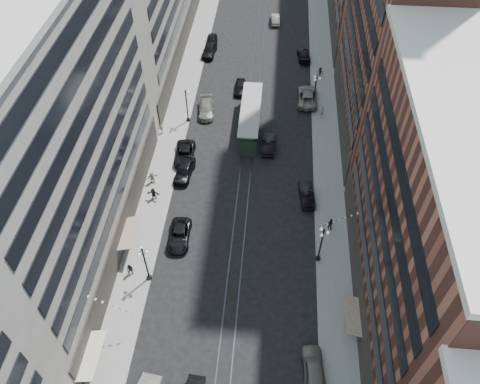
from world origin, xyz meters
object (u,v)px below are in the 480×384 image
(pedestrian_6, at_px, (162,129))
(pedestrian_8, at_px, (321,110))
(streetcar, at_px, (250,119))
(car_4, at_px, (314,370))
(lamppost_sw_mid, at_px, (187,104))
(lamppost_sw_far, at_px, (145,263))
(pedestrian_2, at_px, (130,270))
(car_13, at_px, (240,87))
(car_extra_0, at_px, (269,144))
(car_extra_2, at_px, (209,50))
(car_2, at_px, (179,235))
(car_7, at_px, (185,154))
(car_14, at_px, (275,19))
(car_11, at_px, (307,96))
(car_10, at_px, (307,194))
(pedestrian_9, at_px, (320,72))
(pedestrian_7, at_px, (330,224))
(car_12, at_px, (304,55))
(pedestrian_extra_1, at_px, (152,177))
(car_9, at_px, (211,42))
(pedestrian_5, at_px, (153,194))
(lamppost_se_mid, at_px, (315,90))
(lamppost_se_far, at_px, (321,244))
(car_extra_1, at_px, (184,170))
(car_8, at_px, (206,109))

(pedestrian_6, relative_size, pedestrian_8, 0.84)
(streetcar, distance_m, car_4, 36.25)
(lamppost_sw_mid, distance_m, car_4, 40.03)
(lamppost_sw_far, distance_m, pedestrian_2, 2.99)
(streetcar, height_order, car_13, streetcar)
(car_extra_0, distance_m, car_extra_2, 25.73)
(car_2, distance_m, pedestrian_6, 19.22)
(car_13, bearing_deg, car_4, -77.36)
(car_7, xyz_separation_m, car_14, (11.03, 38.17, -0.07))
(lamppost_sw_far, bearing_deg, car_11, 62.32)
(streetcar, relative_size, car_4, 2.48)
(car_10, distance_m, pedestrian_8, 16.83)
(car_13, bearing_deg, pedestrian_9, 19.98)
(pedestrian_8, bearing_deg, lamppost_sw_mid, 9.17)
(car_10, relative_size, pedestrian_8, 2.52)
(pedestrian_9, bearing_deg, car_10, -80.00)
(car_11, xyz_separation_m, car_extra_2, (-16.71, 11.92, 0.00))
(pedestrian_7, height_order, pedestrian_9, pedestrian_9)
(car_12, height_order, pedestrian_extra_1, pedestrian_extra_1)
(car_extra_0, bearing_deg, pedestrian_extra_1, 30.48)
(lamppost_sw_far, distance_m, car_9, 48.19)
(lamppost_sw_mid, height_order, pedestrian_extra_1, lamppost_sw_mid)
(pedestrian_5, distance_m, car_extra_2, 33.92)
(lamppost_sw_mid, distance_m, car_7, 8.30)
(car_14, bearing_deg, car_11, 99.43)
(lamppost_sw_far, bearing_deg, car_9, 89.05)
(lamppost_sw_mid, height_order, car_4, lamppost_sw_mid)
(pedestrian_7, bearing_deg, lamppost_se_mid, -56.38)
(lamppost_sw_far, relative_size, car_extra_2, 1.07)
(lamppost_sw_mid, xyz_separation_m, car_extra_2, (0.80, 18.30, -2.22))
(car_10, bearing_deg, car_7, -26.90)
(car_4, bearing_deg, lamppost_sw_far, -32.11)
(lamppost_se_mid, xyz_separation_m, car_extra_2, (-17.60, 13.30, -2.22))
(lamppost_se_far, relative_size, car_extra_0, 1.15)
(car_13, relative_size, car_extra_1, 0.83)
(car_14, height_order, pedestrian_6, pedestrian_6)
(car_10, relative_size, pedestrian_9, 2.80)
(car_extra_1, bearing_deg, car_8, 92.07)
(car_10, bearing_deg, car_14, -90.14)
(car_extra_1, bearing_deg, lamppost_se_far, -28.13)
(car_12, height_order, car_extra_0, car_extra_0)
(car_12, bearing_deg, streetcar, 61.20)
(car_extra_2, bearing_deg, car_8, -79.45)
(car_14, bearing_deg, lamppost_sw_far, 74.36)
(car_14, xyz_separation_m, pedestrian_7, (8.07, -48.66, 0.25))
(pedestrian_2, distance_m, car_extra_1, 16.03)
(car_14, height_order, pedestrian_extra_1, pedestrian_extra_1)
(pedestrian_5, bearing_deg, car_extra_1, 59.03)
(pedestrian_extra_1, bearing_deg, car_extra_1, -8.10)
(car_13, distance_m, pedestrian_extra_1, 22.92)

